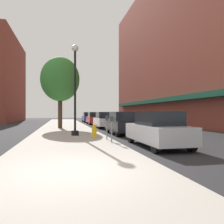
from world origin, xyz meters
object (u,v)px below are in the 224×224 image
(car_white, at_px, (105,120))
(parking_meter_near, at_px, (112,126))
(car_silver, at_px, (157,130))
(car_black, at_px, (122,123))
(car_red, at_px, (94,118))
(car_blue, at_px, (88,117))
(lamppost, at_px, (75,88))
(fire_hydrant, at_px, (94,131))
(parking_meter_far, at_px, (107,124))
(tree_near, at_px, (60,79))

(car_white, bearing_deg, parking_meter_near, -97.22)
(parking_meter_near, bearing_deg, car_silver, -29.55)
(parking_meter_near, relative_size, car_black, 0.30)
(car_red, relative_size, car_blue, 1.00)
(parking_meter_near, height_order, car_red, car_red)
(lamppost, height_order, fire_hydrant, lamppost)
(car_black, distance_m, car_blue, 21.42)
(lamppost, xyz_separation_m, fire_hydrant, (1.02, -1.61, -2.68))
(fire_hydrant, height_order, parking_meter_far, parking_meter_far)
(parking_meter_far, relative_size, car_white, 0.30)
(car_blue, bearing_deg, lamppost, -98.75)
(parking_meter_far, height_order, car_black, car_black)
(parking_meter_near, distance_m, car_silver, 2.25)
(car_white, height_order, car_blue, same)
(car_red, bearing_deg, car_black, -90.62)
(tree_near, relative_size, car_blue, 1.58)
(car_silver, bearing_deg, car_red, 89.51)
(fire_hydrant, distance_m, car_white, 10.02)
(parking_meter_far, relative_size, car_red, 0.30)
(lamppost, relative_size, car_blue, 1.37)
(fire_hydrant, relative_size, car_silver, 0.18)
(tree_near, distance_m, car_black, 8.55)
(fire_hydrant, relative_size, car_blue, 0.18)
(lamppost, relative_size, car_silver, 1.37)
(fire_hydrant, relative_size, car_black, 0.18)
(car_silver, xyz_separation_m, car_blue, (0.00, 27.54, 0.00))
(parking_meter_far, height_order, car_silver, car_silver)
(fire_hydrant, xyz_separation_m, car_blue, (2.50, 24.18, 0.29))
(car_black, bearing_deg, fire_hydrant, -130.78)
(car_silver, bearing_deg, car_white, 89.51)
(parking_meter_far, height_order, car_blue, car_blue)
(fire_hydrant, xyz_separation_m, parking_meter_near, (0.55, -2.25, 0.43))
(parking_meter_far, distance_m, car_red, 18.22)
(parking_meter_far, distance_m, car_black, 4.30)
(tree_near, relative_size, car_black, 1.58)
(lamppost, xyz_separation_m, parking_meter_far, (1.57, -2.68, -2.25))
(fire_hydrant, height_order, car_silver, car_silver)
(car_black, xyz_separation_m, car_white, (0.00, 6.94, 0.00))
(tree_near, relative_size, car_white, 1.58)
(parking_meter_near, distance_m, car_blue, 26.50)
(tree_near, xyz_separation_m, car_red, (4.50, 8.19, -3.96))
(parking_meter_near, xyz_separation_m, car_white, (1.95, 11.95, -0.14))
(lamppost, relative_size, car_red, 1.37)
(lamppost, distance_m, parking_meter_far, 3.84)
(car_red, distance_m, car_blue, 7.13)
(parking_meter_far, xyz_separation_m, car_red, (1.95, 18.11, -0.14))
(lamppost, height_order, car_blue, lamppost)
(parking_meter_far, relative_size, car_black, 0.30)
(tree_near, height_order, car_silver, tree_near)
(lamppost, distance_m, car_white, 9.14)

